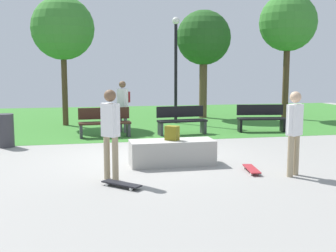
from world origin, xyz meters
TOP-DOWN VIEW (x-y plane):
  - ground_plane at (0.00, 0.00)m, footprint 28.00×28.00m
  - grass_lawn at (0.00, 8.06)m, footprint 26.60×11.89m
  - concrete_ledge at (0.48, -1.02)m, footprint 1.88×0.70m
  - backpack_on_ledge at (0.48, -1.01)m, footprint 0.34×0.33m
  - skater_performing_trick at (-0.95, -2.07)m, footprint 0.36×0.37m
  - skater_watching at (2.63, -2.50)m, footprint 0.38×0.34m
  - skateboard_by_ledge at (-0.81, -2.65)m, footprint 0.70×0.71m
  - skateboard_spare at (1.95, -2.04)m, footprint 0.31×0.82m
  - park_bench_near_lamppost at (4.51, 3.31)m, footprint 1.65×0.70m
  - park_bench_far_left at (1.73, 3.26)m, footprint 1.64×0.62m
  - park_bench_center_lawn at (-0.76, 3.22)m, footprint 1.62×0.54m
  - tree_tall_oak at (7.12, 6.72)m, footprint 2.40×2.40m
  - tree_young_birch at (-2.04, 6.33)m, footprint 2.31×2.31m
  - tree_slender_maple at (3.77, 7.76)m, footprint 2.33×2.33m
  - lamp_post at (2.18, 6.11)m, footprint 0.28×0.28m
  - trash_bin at (-3.51, 2.02)m, footprint 0.45×0.45m
  - pedestrian_with_backpack at (-0.08, 4.08)m, footprint 0.45×0.44m

SIDE VIEW (x-z plane):
  - ground_plane at x=0.00m, z-range 0.00..0.00m
  - grass_lawn at x=0.00m, z-range 0.00..0.01m
  - skateboard_by_ledge at x=-0.81m, z-range 0.02..0.10m
  - skateboard_spare at x=1.95m, z-range 0.02..0.10m
  - concrete_ledge at x=0.48m, z-range 0.00..0.55m
  - trash_bin at x=-3.51m, z-range 0.00..0.91m
  - park_bench_near_lamppost at x=4.51m, z-range 0.03..0.94m
  - park_bench_far_left at x=1.73m, z-range 0.03..0.94m
  - park_bench_center_lawn at x=-0.76m, z-range 0.03..0.94m
  - backpack_on_ledge at x=0.48m, z-range 0.55..0.87m
  - skater_watching at x=2.63m, z-range 0.14..1.83m
  - skater_performing_trick at x=-0.95m, z-range 0.15..1.89m
  - pedestrian_with_backpack at x=-0.08m, z-range 0.17..1.90m
  - lamp_post at x=2.18m, z-range 0.45..4.53m
  - tree_slender_maple at x=3.77m, z-range 1.09..5.70m
  - tree_young_birch at x=-2.04m, z-range 1.20..5.96m
  - tree_tall_oak at x=7.12m, z-range 1.38..6.63m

